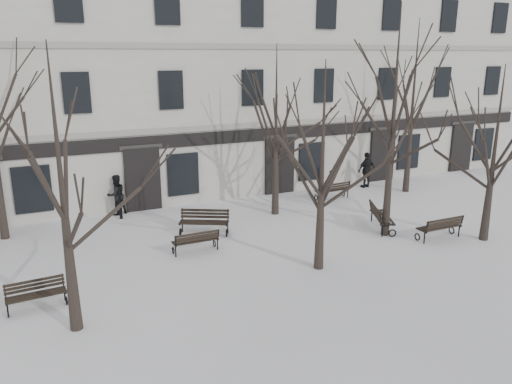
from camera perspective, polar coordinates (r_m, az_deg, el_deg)
ground at (r=17.72m, az=4.39°, el=-7.63°), size 100.00×100.00×0.00m
building at (r=28.35m, az=-8.46°, el=12.42°), size 40.40×10.20×11.40m
tree_0 at (r=12.77m, az=-21.62°, el=3.55°), size 5.08×5.08×7.25m
tree_1 at (r=15.86m, az=7.66°, el=5.59°), size 4.76×4.76×6.80m
tree_2 at (r=19.45m, az=15.58°, el=10.56°), size 6.11×6.11×8.73m
tree_3 at (r=20.38m, az=25.81°, el=6.03°), size 4.63×4.63×6.62m
tree_5 at (r=21.57m, az=2.32°, el=9.29°), size 5.18×5.18×7.40m
tree_6 at (r=26.47m, az=17.62°, el=11.44°), size 6.05×6.05×8.65m
bench_0 at (r=15.60m, az=-23.85°, el=-10.57°), size 1.63×0.69×0.80m
bench_1 at (r=18.19m, az=-6.89°, el=-5.52°), size 1.68×0.62×0.84m
bench_2 at (r=20.57m, az=20.33°, el=-3.74°), size 1.87×0.68×0.94m
bench_3 at (r=19.96m, az=-5.93°, el=-3.33°), size 2.02×1.52×0.98m
bench_4 at (r=24.89m, az=8.79°, el=0.24°), size 1.80×0.74×0.89m
bench_5 at (r=21.03m, az=14.03°, el=-2.71°), size 1.47×2.07×1.00m
bollard_a at (r=22.42m, az=-15.25°, el=-1.38°), size 0.16×0.16×1.22m
bollard_b at (r=26.55m, az=8.49°, el=1.41°), size 0.14×0.14×1.07m
pedestrian_b at (r=23.27m, az=-15.52°, el=-2.47°), size 1.06×0.95×1.81m
pedestrian_c at (r=27.60m, az=12.42°, el=0.53°), size 1.16×0.55×1.92m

